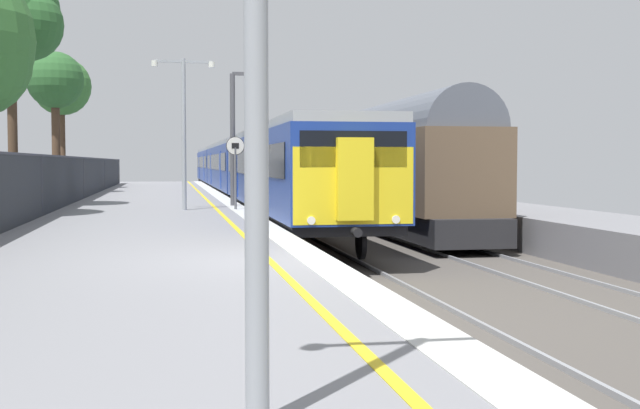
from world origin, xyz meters
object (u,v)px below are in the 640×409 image
Objects in this scene: platform_lamp_mid at (184,119)px; background_tree_right at (62,88)px; speed_limit_sign at (235,163)px; signal_gantry at (241,122)px; commuter_train_at_platform at (240,167)px; background_tree_back at (15,18)px; background_tree_left at (55,83)px; freight_train_adjacent_track at (328,163)px.

platform_lamp_mid is 24.09m from background_tree_right.
background_tree_right reaches higher than speed_limit_sign.
background_tree_right is (-8.55, 20.71, 2.90)m from signal_gantry.
background_tree_back reaches higher than commuter_train_at_platform.
background_tree_back is (0.98, -20.46, 0.55)m from background_tree_right.
background_tree_right is (-0.55, 7.17, 0.38)m from background_tree_left.
commuter_train_at_platform is 11.44m from background_tree_right.
commuter_train_at_platform is 7.72× the size of background_tree_right.
background_tree_left is at bearing 120.56° from signal_gantry.
freight_train_adjacent_track is 17.13m from background_tree_right.
speed_limit_sign is 18.09m from background_tree_left.
background_tree_right is (-6.52, 23.01, 2.94)m from platform_lamp_mid.
background_tree_right reaches higher than platform_lamp_mid.
background_tree_right reaches higher than signal_gantry.
speed_limit_sign is at bearing -2.97° from platform_lamp_mid.
speed_limit_sign is 0.34× the size of background_tree_left.
background_tree_back is at bearing -87.25° from background_tree_right.
platform_lamp_mid reaches higher than speed_limit_sign.
freight_train_adjacent_track is at bearing -55.02° from commuter_train_at_platform.
signal_gantry is 15.93m from background_tree_left.
freight_train_adjacent_track is 8.69× the size of signal_gantry.
freight_train_adjacent_track is (4.00, -5.72, 0.25)m from commuter_train_at_platform.
platform_lamp_mid is at bearing -117.87° from freight_train_adjacent_track.
background_tree_left is (-13.46, 1.68, 3.95)m from freight_train_adjacent_track.
signal_gantry reaches higher than commuter_train_at_platform.
platform_lamp_mid is (-7.49, -14.16, 1.40)m from freight_train_adjacent_track.
speed_limit_sign is 9.08m from background_tree_back.
commuter_train_at_platform is at bearing 23.17° from background_tree_left.
commuter_train_at_platform is at bearing -17.32° from background_tree_right.
commuter_train_at_platform is 1.44× the size of freight_train_adjacent_track.
platform_lamp_mid is 0.64× the size of background_tree_right.
freight_train_adjacent_track is 16.08m from platform_lamp_mid.
signal_gantry is 3.06m from platform_lamp_mid.
commuter_train_at_platform reaches higher than speed_limit_sign.
background_tree_left is 0.92× the size of background_tree_right.
background_tree_back is at bearing 159.85° from speed_limit_sign.
signal_gantry is 22.59m from background_tree_right.
freight_train_adjacent_track is at bearing 62.13° from platform_lamp_mid.
background_tree_right is at bearing 147.74° from freight_train_adjacent_track.
background_tree_back is (0.43, -13.29, 0.93)m from background_tree_left.
signal_gantry is 0.57× the size of background_tree_back.
signal_gantry is at bearing -1.91° from background_tree_back.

